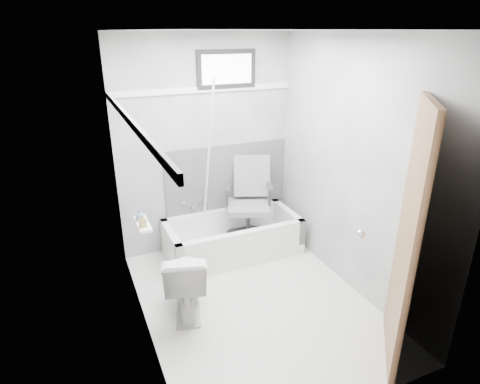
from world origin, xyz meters
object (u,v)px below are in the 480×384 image
bathtub (233,237)px  soap_bottle_b (140,215)px  toilet (186,280)px  office_chair (248,201)px  soap_bottle_a (143,221)px  door (469,253)px

bathtub → soap_bottle_b: 1.47m
toilet → office_chair: bearing=-124.4°
toilet → soap_bottle_a: (-0.32, 0.02, 0.64)m
soap_bottle_b → office_chair: bearing=27.0°
door → soap_bottle_b: (-1.92, 1.59, -0.04)m
office_chair → soap_bottle_a: size_ratio=8.48×
toilet → soap_bottle_b: size_ratio=6.81×
soap_bottle_b → bathtub: bearing=29.3°
bathtub → soap_bottle_a: bearing=-145.4°
toilet → soap_bottle_b: 0.73m
office_chair → toilet: office_chair is taller
soap_bottle_a → toilet: bearing=-4.2°
office_chair → toilet: (-1.00, -0.83, -0.27)m
toilet → door: bearing=154.0°
soap_bottle_a → soap_bottle_b: bearing=90.0°
door → soap_bottle_a: 2.41m
soap_bottle_b → door: bearing=-39.6°
office_chair → soap_bottle_a: (-1.32, -0.81, 0.37)m
soap_bottle_a → soap_bottle_b: size_ratio=1.15×
soap_bottle_a → soap_bottle_b: 0.14m
toilet → soap_bottle_a: soap_bottle_a is taller
toilet → door: door is taller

